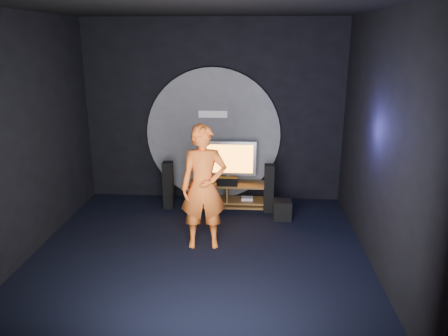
# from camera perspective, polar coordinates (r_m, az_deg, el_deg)

# --- Properties ---
(floor) EXTENTS (5.00, 5.00, 0.00)m
(floor) POSITION_cam_1_polar(r_m,az_deg,el_deg) (6.69, -3.27, -11.21)
(floor) COLOR black
(floor) RESTS_ON ground
(back_wall) EXTENTS (5.00, 0.04, 3.50)m
(back_wall) POSITION_cam_1_polar(r_m,az_deg,el_deg) (8.51, -1.39, 7.36)
(back_wall) COLOR black
(back_wall) RESTS_ON ground
(front_wall) EXTENTS (5.00, 0.04, 3.50)m
(front_wall) POSITION_cam_1_polar(r_m,az_deg,el_deg) (3.71, -8.43, -5.19)
(front_wall) COLOR black
(front_wall) RESTS_ON ground
(left_wall) EXTENTS (0.04, 5.00, 3.50)m
(left_wall) POSITION_cam_1_polar(r_m,az_deg,el_deg) (6.85, -24.79, 3.56)
(left_wall) COLOR black
(left_wall) RESTS_ON ground
(right_wall) EXTENTS (0.04, 5.00, 3.50)m
(right_wall) POSITION_cam_1_polar(r_m,az_deg,el_deg) (6.27, 19.81, 3.01)
(right_wall) COLOR black
(right_wall) RESTS_ON ground
(ceiling) EXTENTS (5.00, 5.00, 0.01)m
(ceiling) POSITION_cam_1_polar(r_m,az_deg,el_deg) (5.93, -3.85, 20.32)
(ceiling) COLOR black
(ceiling) RESTS_ON back_wall
(wall_disc_panel) EXTENTS (2.60, 0.11, 2.60)m
(wall_disc_panel) POSITION_cam_1_polar(r_m,az_deg,el_deg) (8.54, -1.41, 4.33)
(wall_disc_panel) COLOR #515156
(wall_disc_panel) RESTS_ON ground
(media_console) EXTENTS (1.48, 0.45, 0.45)m
(media_console) POSITION_cam_1_polar(r_m,az_deg,el_deg) (8.45, 0.51, -3.63)
(media_console) COLOR olive
(media_console) RESTS_ON ground
(tv) EXTENTS (1.07, 0.22, 0.80)m
(tv) POSITION_cam_1_polar(r_m,az_deg,el_deg) (8.30, 0.51, 1.04)
(tv) COLOR #B2B3BA
(tv) RESTS_ON media_console
(center_speaker) EXTENTS (0.40, 0.15, 0.15)m
(center_speaker) POSITION_cam_1_polar(r_m,az_deg,el_deg) (8.23, 0.42, -1.75)
(center_speaker) COLOR black
(center_speaker) RESTS_ON media_console
(remote) EXTENTS (0.18, 0.05, 0.02)m
(remote) POSITION_cam_1_polar(r_m,az_deg,el_deg) (8.30, -3.42, -2.09)
(remote) COLOR black
(remote) RESTS_ON media_console
(tower_speaker_left) EXTENTS (0.18, 0.20, 0.91)m
(tower_speaker_left) POSITION_cam_1_polar(r_m,az_deg,el_deg) (8.31, -7.29, -2.23)
(tower_speaker_left) COLOR black
(tower_speaker_left) RESTS_ON ground
(tower_speaker_right) EXTENTS (0.18, 0.20, 0.91)m
(tower_speaker_right) POSITION_cam_1_polar(r_m,az_deg,el_deg) (8.11, 5.88, -2.65)
(tower_speaker_right) COLOR black
(tower_speaker_right) RESTS_ON ground
(subwoofer) EXTENTS (0.32, 0.32, 0.35)m
(subwoofer) POSITION_cam_1_polar(r_m,az_deg,el_deg) (7.90, 7.63, -5.42)
(subwoofer) COLOR black
(subwoofer) RESTS_ON ground
(player) EXTENTS (0.75, 0.54, 1.92)m
(player) POSITION_cam_1_polar(r_m,az_deg,el_deg) (6.59, -2.68, -2.54)
(player) COLOR orange
(player) RESTS_ON ground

